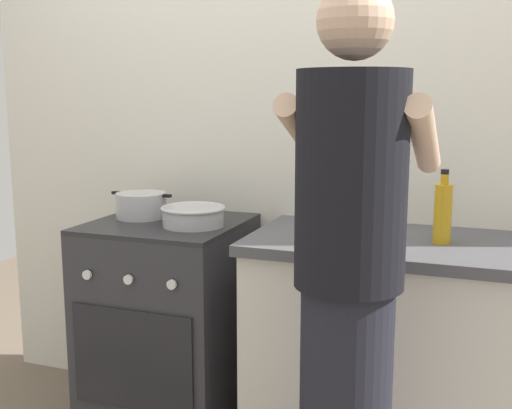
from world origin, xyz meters
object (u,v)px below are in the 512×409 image
(utensil_crock, at_px, (344,199))
(spice_bottle, at_px, (394,228))
(person, at_px, (348,299))
(pot, at_px, (142,205))
(stove_range, at_px, (170,326))
(oil_bottle, at_px, (443,212))
(mixing_bowl, at_px, (193,215))

(utensil_crock, height_order, spice_bottle, utensil_crock)
(person, bearing_deg, pot, 147.97)
(stove_range, xyz_separation_m, utensil_crock, (0.69, 0.21, 0.55))
(oil_bottle, bearing_deg, utensil_crock, 151.68)
(mixing_bowl, xyz_separation_m, utensil_crock, (0.55, 0.25, 0.06))
(utensil_crock, bearing_deg, mixing_bowl, -155.50)
(pot, height_order, person, person)
(oil_bottle, bearing_deg, stove_range, 179.71)
(utensil_crock, relative_size, oil_bottle, 1.27)
(spice_bottle, bearing_deg, stove_range, -179.85)
(pot, xyz_separation_m, spice_bottle, (1.06, -0.04, -0.01))
(pot, distance_m, person, 1.21)
(oil_bottle, bearing_deg, pot, 177.97)
(person, bearing_deg, stove_range, 145.71)
(stove_range, xyz_separation_m, oil_bottle, (1.09, -0.01, 0.56))
(utensil_crock, xyz_separation_m, person, (0.20, -0.81, -0.14))
(stove_range, bearing_deg, person, -34.29)
(oil_bottle, bearing_deg, mixing_bowl, -177.85)
(pot, distance_m, mixing_bowl, 0.29)
(pot, distance_m, oil_bottle, 1.23)
(mixing_bowl, height_order, oil_bottle, oil_bottle)
(utensil_crock, xyz_separation_m, spice_bottle, (0.23, -0.21, -0.06))
(person, bearing_deg, oil_bottle, 71.26)
(spice_bottle, distance_m, person, 0.61)
(oil_bottle, bearing_deg, spice_bottle, 177.31)
(stove_range, distance_m, mixing_bowl, 0.52)
(utensil_crock, bearing_deg, spice_bottle, -41.96)
(mixing_bowl, relative_size, spice_bottle, 3.19)
(pot, relative_size, mixing_bowl, 1.08)
(pot, bearing_deg, oil_bottle, -2.03)
(mixing_bowl, height_order, spice_bottle, spice_bottle)
(utensil_crock, bearing_deg, oil_bottle, -28.32)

